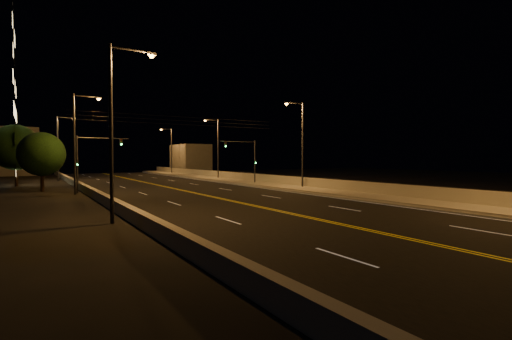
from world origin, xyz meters
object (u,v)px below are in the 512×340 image
streetlight_6 (60,144)px  traffic_signal_left (88,156)px  streetlight_1 (301,140)px  streetlight_4 (116,121)px  tree_0 (42,154)px  streetlight_3 (170,148)px  streetlight_2 (217,145)px  streetlight_5 (77,137)px  tree_1 (16,147)px  traffic_signal_right (248,156)px

streetlight_6 → traffic_signal_left: 20.70m
streetlight_1 → streetlight_6: size_ratio=1.00×
streetlight_4 → tree_0: 23.51m
streetlight_3 → tree_0: size_ratio=1.55×
tree_0 → streetlight_1: bearing=-26.5°
streetlight_2 → streetlight_5: same height
streetlight_4 → streetlight_5: (0.00, 18.08, 0.00)m
tree_1 → streetlight_2: bearing=-1.1°
traffic_signal_right → traffic_signal_left: bearing=180.0°
streetlight_1 → tree_0: bearing=153.5°
streetlight_2 → streetlight_6: bearing=159.3°
tree_0 → traffic_signal_right: bearing=-8.4°
streetlight_3 → streetlight_6: 25.71m
streetlight_1 → traffic_signal_left: bearing=156.7°
streetlight_5 → streetlight_6: 22.42m
streetlight_4 → tree_1: (-5.26, 32.91, -0.75)m
traffic_signal_right → streetlight_5: bearing=-174.7°
streetlight_1 → tree_0: 27.19m
streetlight_4 → tree_0: (-2.82, 23.29, -1.62)m
streetlight_5 → traffic_signal_right: bearing=5.3°
streetlight_3 → streetlight_4: bearing=-111.4°
streetlight_1 → streetlight_5: bearing=162.1°
streetlight_2 → streetlight_4: size_ratio=1.00×
streetlight_5 → tree_0: size_ratio=1.55×
streetlight_4 → tree_1: bearing=99.1°
traffic_signal_right → traffic_signal_left: (-18.71, 0.00, 0.00)m
streetlight_4 → streetlight_1: bearing=27.5°
streetlight_6 → tree_0: bearing=-99.3°
streetlight_1 → traffic_signal_right: streetlight_1 is taller
streetlight_4 → streetlight_5: bearing=90.0°
traffic_signal_right → tree_1: tree_1 is taller
streetlight_2 → streetlight_6: 22.94m
streetlight_3 → streetlight_6: (-21.46, -14.16, 0.00)m
streetlight_2 → traffic_signal_right: 12.72m
streetlight_5 → traffic_signal_left: (1.18, 1.84, -1.85)m
streetlight_5 → traffic_signal_right: (19.89, 1.84, -1.85)m
streetlight_4 → tree_1: size_ratio=1.27×
streetlight_2 → traffic_signal_right: streetlight_2 is taller
streetlight_3 → streetlight_6: same height
traffic_signal_right → streetlight_6: bearing=134.0°
streetlight_1 → traffic_signal_left: 22.17m
streetlight_2 → traffic_signal_right: bearing=-97.2°
streetlight_1 → streetlight_5: (-21.46, 6.92, 0.00)m
streetlight_4 → traffic_signal_right: 28.21m
streetlight_6 → traffic_signal_left: bearing=-86.7°
streetlight_3 → streetlight_4: same height
traffic_signal_left → tree_0: size_ratio=0.93×
streetlight_1 → tree_1: 34.46m
streetlight_5 → traffic_signal_left: size_ratio=1.67×
streetlight_4 → streetlight_5: size_ratio=1.00×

